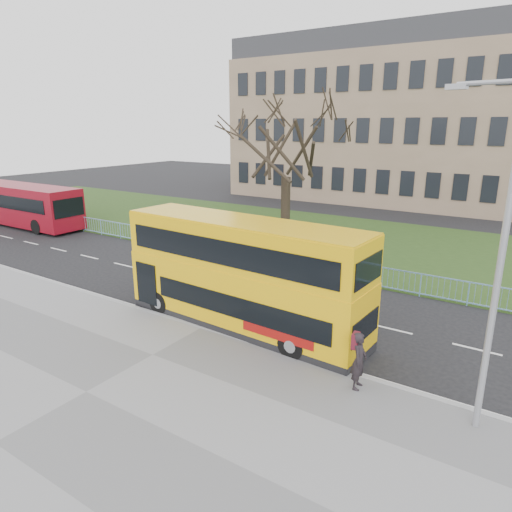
{
  "coord_description": "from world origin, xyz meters",
  "views": [
    {
      "loc": [
        10.43,
        -13.71,
        7.54
      ],
      "look_at": [
        0.78,
        1.0,
        2.45
      ],
      "focal_mm": 32.0,
      "sensor_mm": 36.0,
      "label": 1
    }
  ],
  "objects_px": {
    "yellow_bus": "(242,272)",
    "street_lamp": "(497,253)",
    "pedestrian": "(359,361)",
    "red_bus": "(21,204)"
  },
  "relations": [
    {
      "from": "yellow_bus",
      "to": "street_lamp",
      "type": "xyz_separation_m",
      "value": [
        8.43,
        -1.81,
        2.47
      ]
    },
    {
      "from": "red_bus",
      "to": "pedestrian",
      "type": "relative_size",
      "value": 6.83
    },
    {
      "from": "street_lamp",
      "to": "pedestrian",
      "type": "bearing_deg",
      "value": -170.87
    },
    {
      "from": "street_lamp",
      "to": "red_bus",
      "type": "bearing_deg",
      "value": 176.31
    },
    {
      "from": "pedestrian",
      "to": "street_lamp",
      "type": "distance_m",
      "value": 4.82
    },
    {
      "from": "yellow_bus",
      "to": "pedestrian",
      "type": "xyz_separation_m",
      "value": [
        5.35,
        -1.81,
        -1.23
      ]
    },
    {
      "from": "red_bus",
      "to": "street_lamp",
      "type": "xyz_separation_m",
      "value": [
        33.27,
        -7.62,
        3.03
      ]
    },
    {
      "from": "red_bus",
      "to": "pedestrian",
      "type": "distance_m",
      "value": 31.14
    },
    {
      "from": "pedestrian",
      "to": "yellow_bus",
      "type": "bearing_deg",
      "value": 65.19
    },
    {
      "from": "yellow_bus",
      "to": "pedestrian",
      "type": "height_order",
      "value": "yellow_bus"
    }
  ]
}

